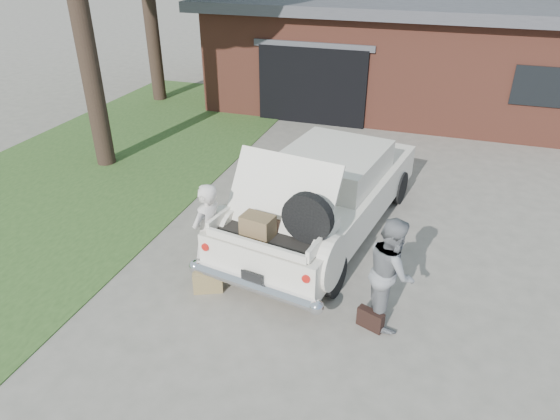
% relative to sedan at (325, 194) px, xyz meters
% --- Properties ---
extents(ground, '(90.00, 90.00, 0.00)m').
position_rel_sedan_xyz_m(ground, '(-0.39, -2.02, -0.78)').
color(ground, gray).
rests_on(ground, ground).
extents(grass_strip, '(6.00, 16.00, 0.02)m').
position_rel_sedan_xyz_m(grass_strip, '(-5.89, 0.98, -0.77)').
color(grass_strip, '#2D4C1E').
rests_on(grass_strip, ground).
extents(house, '(12.80, 7.80, 3.30)m').
position_rel_sedan_xyz_m(house, '(0.59, 9.46, 0.90)').
color(house, brown).
rests_on(house, ground).
extents(sedan, '(2.89, 5.55, 2.04)m').
position_rel_sedan_xyz_m(sedan, '(0.00, 0.00, 0.00)').
color(sedan, silver).
rests_on(sedan, ground).
extents(woman_left, '(0.55, 0.70, 1.69)m').
position_rel_sedan_xyz_m(woman_left, '(-1.36, -2.07, 0.07)').
color(woman_left, beige).
rests_on(woman_left, ground).
extents(woman_right, '(0.84, 0.96, 1.67)m').
position_rel_sedan_xyz_m(woman_right, '(1.48, -2.15, 0.06)').
color(woman_right, gray).
rests_on(woman_right, ground).
extents(suitcase_left, '(0.47, 0.32, 0.35)m').
position_rel_sedan_xyz_m(suitcase_left, '(-1.25, -2.41, -0.60)').
color(suitcase_left, '#97804D').
rests_on(suitcase_left, ground).
extents(suitcase_right, '(0.41, 0.26, 0.30)m').
position_rel_sedan_xyz_m(suitcase_right, '(1.30, -2.43, -0.63)').
color(suitcase_right, black).
rests_on(suitcase_right, ground).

